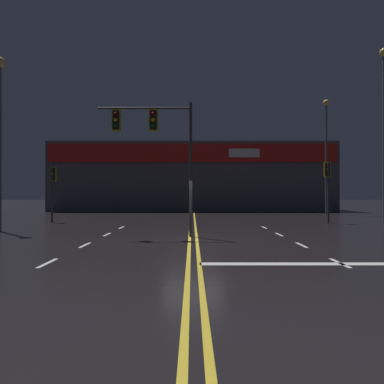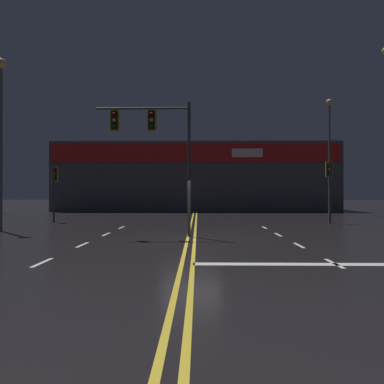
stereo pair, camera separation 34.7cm
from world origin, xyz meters
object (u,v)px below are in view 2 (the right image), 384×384
at_px(traffic_signal_median, 152,135).
at_px(streetlight_median_approach, 1,120).
at_px(streetlight_near_right, 329,142).
at_px(traffic_signal_corner_northeast, 329,178).
at_px(traffic_signal_corner_northwest, 54,181).

distance_m(traffic_signal_median, streetlight_median_approach, 8.52).
bearing_deg(streetlight_near_right, traffic_signal_corner_northeast, -109.27).
xyz_separation_m(traffic_signal_corner_northeast, traffic_signal_corner_northwest, (-18.16, 0.57, -0.20)).
bearing_deg(traffic_signal_median, traffic_signal_corner_northeast, 36.28).
relative_size(traffic_signal_corner_northeast, streetlight_median_approach, 0.45).
distance_m(streetlight_near_right, streetlight_median_approach, 26.92).
height_order(traffic_signal_corner_northwest, streetlight_near_right, streetlight_near_right).
relative_size(traffic_signal_corner_northwest, streetlight_near_right, 0.35).
height_order(traffic_signal_corner_northeast, streetlight_median_approach, streetlight_median_approach).
xyz_separation_m(traffic_signal_corner_northeast, streetlight_near_right, (3.47, 9.93, 3.70)).
bearing_deg(traffic_signal_corner_northeast, streetlight_near_right, 70.73).
distance_m(traffic_signal_corner_northwest, streetlight_median_approach, 6.65).
xyz_separation_m(traffic_signal_median, traffic_signal_corner_northwest, (-7.59, 8.33, -1.81)).
bearing_deg(traffic_signal_median, streetlight_median_approach, 163.44).
xyz_separation_m(streetlight_near_right, streetlight_median_approach, (-22.13, -15.29, -0.92)).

